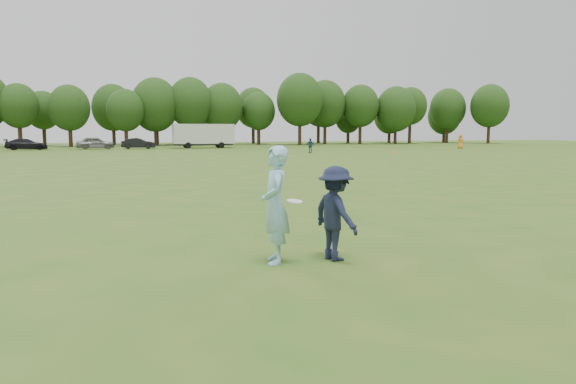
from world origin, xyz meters
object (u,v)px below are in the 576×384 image
object	(u,v)px
car_f	(138,144)
cargo_trailer	(203,135)
player_far_c	(461,142)
car_d	(26,144)
thrower	(275,205)
defender	(336,213)
field_cone	(394,152)
player_far_b	(310,146)
car_e	(95,143)

from	to	relation	value
car_f	cargo_trailer	bearing A→B (deg)	-80.23
player_far_c	car_d	xyz separation A→B (m)	(-52.60, 12.48, -0.24)
thrower	defender	bearing A→B (deg)	93.06
car_d	field_cone	xyz separation A→B (m)	(37.38, -22.36, -0.53)
player_far_b	field_cone	world-z (taller)	player_far_b
car_e	player_far_b	bearing A→B (deg)	-136.77
defender	thrower	bearing A→B (deg)	69.62
thrower	defender	distance (m)	1.08
player_far_b	cargo_trailer	world-z (taller)	cargo_trailer
thrower	car_e	bearing A→B (deg)	-164.89
thrower	player_far_c	bearing A→B (deg)	150.65
field_cone	cargo_trailer	xyz separation A→B (m)	(-15.96, 22.76, 1.63)
player_far_b	car_d	xyz separation A→B (m)	(-29.64, 18.62, -0.09)
player_far_c	field_cone	bearing A→B (deg)	78.11
defender	field_cone	xyz separation A→B (m)	(22.86, 38.32, -0.68)
thrower	field_cone	bearing A→B (deg)	157.75
car_d	car_e	bearing A→B (deg)	-92.38
cargo_trailer	player_far_c	bearing A→B (deg)	-22.45
defender	car_d	distance (m)	62.39
car_e	defender	bearing A→B (deg)	-179.93
player_far_c	car_e	size ratio (longest dim) A/B	0.40
defender	car_d	size ratio (longest dim) A/B	0.35
thrower	defender	world-z (taller)	thrower
player_far_b	cargo_trailer	xyz separation A→B (m)	(-8.21, 19.02, 1.01)
player_far_b	cargo_trailer	size ratio (longest dim) A/B	0.17
car_d	car_e	size ratio (longest dim) A/B	1.02
defender	car_f	bearing A→B (deg)	-12.16
thrower	car_f	xyz separation A→B (m)	(-0.48, 59.79, -0.31)
defender	cargo_trailer	size ratio (longest dim) A/B	0.18
player_far_b	player_far_c	size ratio (longest dim) A/B	0.83
car_d	thrower	bearing A→B (deg)	-170.20
defender	car_e	xyz separation A→B (m)	(-6.68, 60.72, -0.05)
cargo_trailer	defender	bearing A→B (deg)	-96.45
player_far_b	cargo_trailer	distance (m)	20.74
player_far_b	field_cone	distance (m)	8.62
player_far_b	cargo_trailer	bearing A→B (deg)	158.66
cargo_trailer	car_d	bearing A→B (deg)	-178.92
car_d	car_f	xyz separation A→B (m)	(12.98, -0.76, 0.01)
car_d	car_e	xyz separation A→B (m)	(7.83, 0.05, 0.10)
defender	player_far_b	size ratio (longest dim) A/B	1.08
player_far_b	car_f	bearing A→B (deg)	178.32
field_cone	car_e	bearing A→B (deg)	142.82
defender	car_f	size ratio (longest dim) A/B	0.39
player_far_c	thrower	bearing A→B (deg)	95.98
thrower	player_far_c	distance (m)	61.99
defender	player_far_b	bearing A→B (deg)	-33.41
player_far_c	car_f	bearing A→B (deg)	28.66
defender	car_f	distance (m)	59.94
player_far_b	player_far_c	distance (m)	23.77
car_f	cargo_trailer	size ratio (longest dim) A/B	0.47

